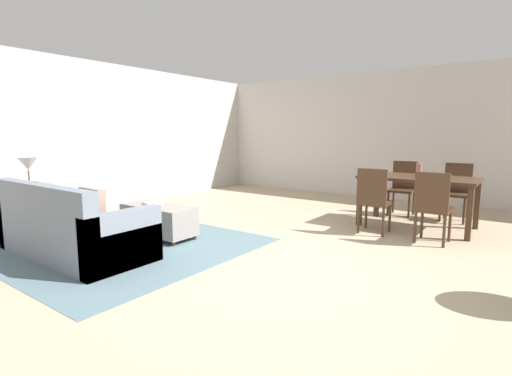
% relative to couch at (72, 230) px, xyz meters
% --- Properties ---
extents(ground_plane, '(10.80, 10.80, 0.00)m').
position_rel_couch_xyz_m(ground_plane, '(2.07, 1.04, -0.30)').
color(ground_plane, tan).
extents(wall_back, '(9.00, 0.12, 2.70)m').
position_rel_couch_xyz_m(wall_back, '(2.07, 6.04, 1.05)').
color(wall_back, beige).
rests_on(wall_back, ground_plane).
extents(wall_left, '(0.12, 11.00, 2.70)m').
position_rel_couch_xyz_m(wall_left, '(-2.43, 1.54, 1.05)').
color(wall_left, beige).
rests_on(wall_left, ground_plane).
extents(area_rug, '(3.00, 2.80, 0.01)m').
position_rel_couch_xyz_m(area_rug, '(0.10, 0.57, -0.29)').
color(area_rug, slate).
rests_on(area_rug, ground_plane).
extents(couch, '(1.97, 0.89, 0.86)m').
position_rel_couch_xyz_m(couch, '(0.00, 0.00, 0.00)').
color(couch, slate).
rests_on(couch, ground_plane).
extents(ottoman_table, '(1.08, 0.46, 0.43)m').
position_rel_couch_xyz_m(ottoman_table, '(0.19, 1.10, -0.05)').
color(ottoman_table, gray).
rests_on(ottoman_table, ground_plane).
extents(side_table, '(0.40, 0.40, 0.55)m').
position_rel_couch_xyz_m(side_table, '(-1.28, 0.13, 0.14)').
color(side_table, olive).
rests_on(side_table, ground_plane).
extents(table_lamp, '(0.26, 0.26, 0.53)m').
position_rel_couch_xyz_m(table_lamp, '(-1.28, 0.13, 0.67)').
color(table_lamp, brown).
rests_on(table_lamp, side_table).
extents(dining_table, '(1.60, 0.90, 0.76)m').
position_rel_couch_xyz_m(dining_table, '(2.86, 3.75, 0.37)').
color(dining_table, '#422B1C').
rests_on(dining_table, ground_plane).
extents(dining_chair_near_left, '(0.42, 0.42, 0.92)m').
position_rel_couch_xyz_m(dining_chair_near_left, '(2.47, 2.97, 0.22)').
color(dining_chair_near_left, '#422B1C').
rests_on(dining_chair_near_left, ground_plane).
extents(dining_chair_near_right, '(0.41, 0.41, 0.92)m').
position_rel_couch_xyz_m(dining_chair_near_right, '(3.24, 2.92, 0.22)').
color(dining_chair_near_right, '#422B1C').
rests_on(dining_chair_near_right, ground_plane).
extents(dining_chair_far_left, '(0.41, 0.41, 0.92)m').
position_rel_couch_xyz_m(dining_chair_far_left, '(2.44, 4.53, 0.22)').
color(dining_chair_far_left, '#422B1C').
rests_on(dining_chair_far_left, ground_plane).
extents(dining_chair_far_right, '(0.41, 0.41, 0.92)m').
position_rel_couch_xyz_m(dining_chair_far_right, '(3.25, 4.59, 0.22)').
color(dining_chair_far_right, '#422B1C').
rests_on(dining_chair_far_right, ground_plane).
extents(vase_centerpiece, '(0.08, 0.08, 0.20)m').
position_rel_couch_xyz_m(vase_centerpiece, '(2.85, 3.78, 0.56)').
color(vase_centerpiece, '#B26659').
rests_on(vase_centerpiece, dining_table).
extents(book_on_ottoman, '(0.31, 0.27, 0.03)m').
position_rel_couch_xyz_m(book_on_ottoman, '(0.08, 1.10, 0.15)').
color(book_on_ottoman, silver).
rests_on(book_on_ottoman, ottoman_table).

